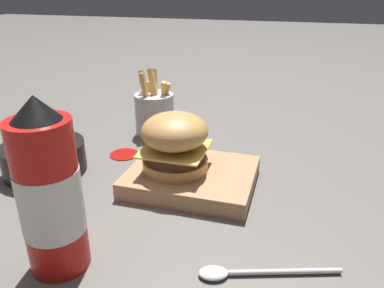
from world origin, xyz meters
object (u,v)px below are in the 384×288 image
object	(u,v)px
fries_basket	(154,112)
side_bowl	(44,157)
serving_board	(192,177)
burger	(175,142)
spoon	(242,272)
ketchup_bottle	(50,195)

from	to	relation	value
fries_basket	side_bowl	distance (m)	0.28
serving_board	burger	xyz separation A→B (m)	(0.03, 0.01, 0.07)
burger	fries_basket	distance (m)	0.26
side_bowl	serving_board	bearing A→B (deg)	-173.92
burger	fries_basket	size ratio (longest dim) A/B	0.74
serving_board	fries_basket	xyz separation A→B (m)	(0.16, -0.22, 0.04)
serving_board	spoon	world-z (taller)	serving_board
serving_board	side_bowl	bearing A→B (deg)	6.08
serving_board	ketchup_bottle	distance (m)	0.29
burger	ketchup_bottle	xyz separation A→B (m)	(0.08, 0.24, 0.02)
burger	ketchup_bottle	bearing A→B (deg)	72.35
fries_basket	spoon	distance (m)	0.51
side_bowl	spoon	xyz separation A→B (m)	(-0.41, 0.17, -0.03)
ketchup_bottle	side_bowl	size ratio (longest dim) A/B	1.49
burger	side_bowl	size ratio (longest dim) A/B	0.76
serving_board	spoon	xyz separation A→B (m)	(-0.13, 0.20, -0.01)
burger	spoon	size ratio (longest dim) A/B	0.66
burger	ketchup_bottle	size ratio (longest dim) A/B	0.51
serving_board	fries_basket	distance (m)	0.27
serving_board	burger	distance (m)	0.07
burger	serving_board	bearing A→B (deg)	-168.68
serving_board	spoon	distance (m)	0.24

